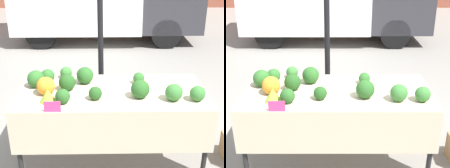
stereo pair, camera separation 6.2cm
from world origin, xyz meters
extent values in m
plane|color=gray|center=(0.00, 0.00, 0.00)|extent=(40.00, 40.00, 0.00)
cylinder|color=black|center=(-0.13, 0.84, 1.19)|extent=(0.07, 0.07, 2.38)
cube|color=#333338|center=(1.50, 5.04, 1.01)|extent=(1.47, 1.86, 1.39)
cylinder|color=black|center=(1.36, 4.22, 0.35)|extent=(0.71, 0.22, 0.71)
cylinder|color=black|center=(1.36, 5.86, 0.35)|extent=(0.71, 0.22, 0.71)
cylinder|color=black|center=(-1.60, 4.22, 0.35)|extent=(0.71, 0.22, 0.71)
cylinder|color=black|center=(-1.60, 5.86, 0.35)|extent=(0.71, 0.22, 0.71)
cube|color=beige|center=(0.00, 0.00, 0.78)|extent=(1.99, 0.94, 0.03)
cube|color=beige|center=(0.00, -0.47, 0.55)|extent=(1.99, 0.01, 0.44)
cylinder|color=black|center=(-0.94, -0.41, 0.38)|extent=(0.05, 0.05, 0.76)
cylinder|color=black|center=(0.94, -0.41, 0.38)|extent=(0.05, 0.05, 0.76)
cylinder|color=black|center=(-0.94, 0.41, 0.38)|extent=(0.05, 0.05, 0.76)
cylinder|color=black|center=(0.94, 0.41, 0.38)|extent=(0.05, 0.05, 0.76)
sphere|color=orange|center=(-0.68, -0.07, 0.89)|extent=(0.19, 0.19, 0.19)
cone|color=#93B238|center=(-0.63, -0.24, 0.86)|extent=(0.17, 0.17, 0.13)
sphere|color=#2D6628|center=(0.30, 0.19, 0.86)|extent=(0.13, 0.13, 0.13)
sphere|color=#387533|center=(-0.53, 0.38, 0.86)|extent=(0.14, 0.14, 0.14)
sphere|color=#387533|center=(0.84, -0.25, 0.87)|extent=(0.15, 0.15, 0.15)
sphere|color=#2D6628|center=(-0.82, 0.12, 0.89)|extent=(0.19, 0.19, 0.19)
sphere|color=#2D6628|center=(-0.72, 0.25, 0.87)|extent=(0.15, 0.15, 0.15)
sphere|color=#23511E|center=(-0.48, 0.03, 0.88)|extent=(0.18, 0.18, 0.18)
sphere|color=#285B23|center=(-0.30, 0.21, 0.89)|extent=(0.19, 0.19, 0.19)
sphere|color=#285B23|center=(0.28, -0.17, 0.89)|extent=(0.19, 0.19, 0.19)
sphere|color=#285B23|center=(-0.48, -0.28, 0.87)|extent=(0.15, 0.15, 0.15)
sphere|color=#23511E|center=(-0.17, -0.20, 0.86)|extent=(0.14, 0.14, 0.14)
sphere|color=#387533|center=(0.61, -0.24, 0.88)|extent=(0.17, 0.17, 0.17)
cube|color=#E53D84|center=(-0.56, -0.46, 0.85)|extent=(0.16, 0.01, 0.11)
camera|label=1|loc=(-0.05, -3.02, 2.17)|focal=50.00mm
camera|label=2|loc=(0.01, -3.02, 2.17)|focal=50.00mm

